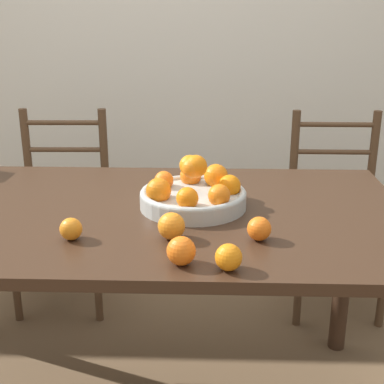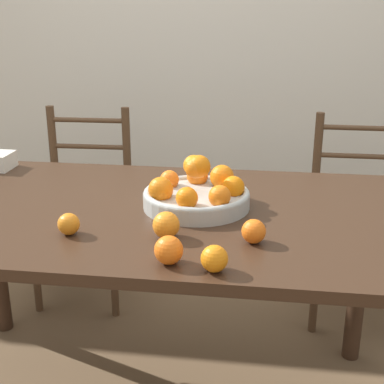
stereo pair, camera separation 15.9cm
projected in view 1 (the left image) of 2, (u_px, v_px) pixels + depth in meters
The scene contains 10 objects.
wall_back at pixel (173, 25), 2.99m from camera, with size 8.00×0.06×2.60m.
dining_table at pixel (144, 237), 1.75m from camera, with size 1.70×0.95×0.78m.
fruit_bowl at pixel (194, 192), 1.73m from camera, with size 0.35×0.35×0.18m.
orange_loose_0 at pixel (259, 229), 1.49m from camera, with size 0.07×0.07×0.07m.
orange_loose_1 at pixel (229, 257), 1.32m from camera, with size 0.07×0.07×0.07m.
orange_loose_2 at pixel (171, 226), 1.49m from camera, with size 0.08×0.08×0.08m.
orange_loose_3 at pixel (71, 229), 1.49m from camera, with size 0.06×0.06×0.06m.
orange_loose_4 at pixel (181, 251), 1.34m from camera, with size 0.07×0.07×0.07m.
chair_left at pixel (63, 212), 2.58m from camera, with size 0.43×0.41×0.93m.
chair_right at pixel (335, 215), 2.54m from camera, with size 0.42×0.40×0.93m.
Camera 1 is at (0.21, -1.60, 1.40)m, focal length 50.00 mm.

